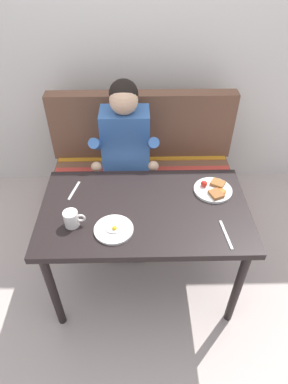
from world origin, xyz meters
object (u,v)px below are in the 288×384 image
(person, at_px, (125,149))
(knife, at_px, (226,235))
(plate_breakfast, at_px, (214,190))
(fork, at_px, (74,191))
(table, at_px, (145,218))
(coffee_mug, at_px, (72,218))
(couch, at_px, (142,179))
(plate_eggs, at_px, (114,229))

(person, relative_size, knife, 6.06)
(plate_breakfast, xyz_separation_m, fork, (-0.85, 0.02, -0.01))
(table, relative_size, plate_breakfast, 5.19)
(fork, bearing_deg, plate_breakfast, 12.80)
(coffee_mug, distance_m, knife, 0.82)
(knife, bearing_deg, couch, 107.31)
(coffee_mug, bearing_deg, couch, 66.12)
(plate_eggs, height_order, fork, plate_eggs)
(table, xyz_separation_m, person, (-0.12, 0.59, 0.09))
(coffee_mug, relative_size, fork, 0.69)
(plate_eggs, distance_m, fork, 0.42)
(coffee_mug, bearing_deg, plate_eggs, -11.63)
(couch, height_order, knife, couch)
(plate_breakfast, bearing_deg, fork, 178.57)
(person, relative_size, plate_eggs, 5.74)
(couch, relative_size, coffee_mug, 12.20)
(plate_eggs, relative_size, fork, 1.24)
(table, distance_m, knife, 0.48)
(fork, height_order, knife, same)
(plate_breakfast, distance_m, plate_eggs, 0.66)
(table, bearing_deg, couch, 90.00)
(couch, relative_size, plate_eggs, 6.81)
(couch, height_order, fork, couch)
(plate_eggs, bearing_deg, fork, 128.15)
(table, xyz_separation_m, knife, (0.42, -0.21, 0.08))
(person, relative_size, plate_breakfast, 5.25)
(couch, distance_m, plate_breakfast, 0.86)
(couch, relative_size, knife, 7.20)
(table, height_order, person, person)
(plate_breakfast, relative_size, plate_eggs, 1.09)
(table, bearing_deg, person, 101.68)
(plate_breakfast, relative_size, coffee_mug, 1.96)
(person, bearing_deg, plate_eggs, -93.50)
(plate_breakfast, bearing_deg, coffee_mug, -162.28)
(fork, bearing_deg, person, 69.09)
(fork, relative_size, knife, 0.85)
(knife, bearing_deg, coffee_mug, 167.55)
(person, height_order, plate_eggs, person)
(couch, height_order, coffee_mug, couch)
(couch, height_order, plate_breakfast, couch)
(plate_eggs, bearing_deg, plate_breakfast, 27.47)
(coffee_mug, xyz_separation_m, fork, (-0.03, 0.28, -0.05))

